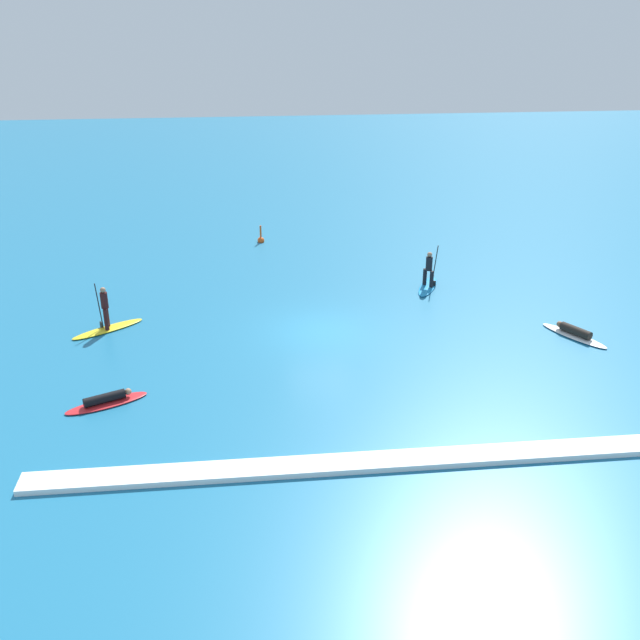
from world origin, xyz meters
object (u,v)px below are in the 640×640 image
surfer_on_yellow_board (107,320)px  surfer_on_white_board (574,333)px  surfer_on_blue_board (428,279)px  marker_buoy (261,239)px  surfer_on_red_board (107,401)px

surfer_on_yellow_board → surfer_on_white_board: (19.06, -2.69, -0.27)m
surfer_on_blue_board → surfer_on_white_board: 7.59m
surfer_on_white_board → marker_buoy: marker_buoy is taller
surfer_on_blue_board → surfer_on_yellow_board: bearing=127.9°
surfer_on_red_board → surfer_on_white_board: (18.11, 3.46, 0.02)m
surfer_on_red_board → surfer_on_white_board: bearing=-13.6°
surfer_on_blue_board → surfer_on_red_board: bearing=150.0°
surfer_on_blue_board → marker_buoy: surfer_on_blue_board is taller
surfer_on_white_board → surfer_on_blue_board: bearing=6.2°
surfer_on_white_board → surfer_on_red_board: bearing=69.6°
surfer_on_red_board → marker_buoy: 18.27m
surfer_on_blue_board → surfer_on_white_board: size_ratio=0.94×
surfer_on_red_board → surfer_on_white_board: 18.44m
surfer_on_blue_board → marker_buoy: bearing=69.4°
marker_buoy → surfer_on_red_board: bearing=-108.4°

